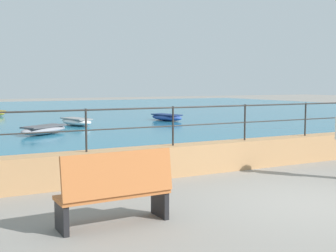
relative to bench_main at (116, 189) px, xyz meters
name	(u,v)px	position (x,y,z in m)	size (l,w,h in m)	color
ground_plane	(309,203)	(3.49, -0.41, -0.56)	(120.00, 120.00, 0.00)	gray
promenade_wall	(210,157)	(3.49, 2.79, -0.21)	(20.00, 0.56, 0.70)	tan
railing	(211,117)	(3.49, 2.79, 0.77)	(18.44, 0.04, 0.90)	#282623
lake_water	(31,114)	(3.49, 25.43, -0.53)	(64.00, 44.32, 0.06)	#236B89
bench_main	(116,189)	(0.00, 0.00, 0.00)	(1.72, 0.60, 1.13)	#B76633
bollard	(150,173)	(1.56, 2.10, -0.30)	(0.24, 0.24, 0.52)	gray
boat_0	(44,130)	(1.53, 12.10, -0.30)	(2.41, 2.02, 0.36)	gray
boat_1	(76,121)	(3.81, 15.32, -0.30)	(1.46, 2.45, 0.36)	white
boat_3	(167,117)	(9.06, 15.72, -0.30)	(1.40, 2.45, 0.36)	#2D4C9E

